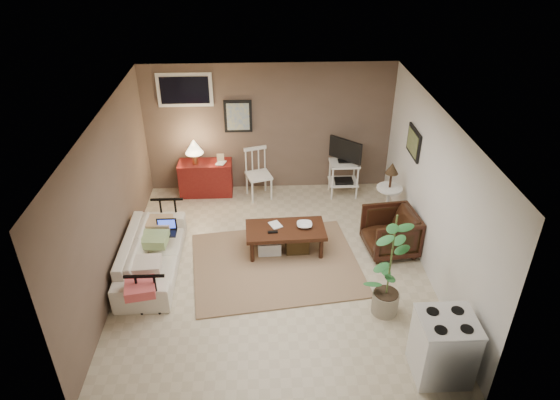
{
  "coord_description": "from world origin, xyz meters",
  "views": [
    {
      "loc": [
        -0.18,
        -5.98,
        4.71
      ],
      "look_at": [
        0.11,
        0.35,
        0.95
      ],
      "focal_mm": 32.0,
      "sensor_mm": 36.0,
      "label": 1
    }
  ],
  "objects_px": {
    "side_table": "(390,186)",
    "armchair": "(391,230)",
    "potted_plant": "(391,262)",
    "tv_stand": "(344,166)",
    "spindle_chair": "(258,175)",
    "stove": "(443,347)",
    "coffee_table": "(285,238)",
    "sofa": "(151,248)",
    "red_console": "(205,175)"
  },
  "relations": [
    {
      "from": "coffee_table",
      "to": "stove",
      "type": "distance_m",
      "value": 2.95
    },
    {
      "from": "red_console",
      "to": "potted_plant",
      "type": "distance_m",
      "value": 4.26
    },
    {
      "from": "side_table",
      "to": "armchair",
      "type": "bearing_deg",
      "value": -100.08
    },
    {
      "from": "potted_plant",
      "to": "side_table",
      "type": "bearing_deg",
      "value": 76.6
    },
    {
      "from": "potted_plant",
      "to": "sofa",
      "type": "bearing_deg",
      "value": 162.01
    },
    {
      "from": "armchair",
      "to": "stove",
      "type": "height_order",
      "value": "stove"
    },
    {
      "from": "tv_stand",
      "to": "stove",
      "type": "xyz_separation_m",
      "value": [
        0.48,
        -4.19,
        -0.18
      ]
    },
    {
      "from": "coffee_table",
      "to": "side_table",
      "type": "relative_size",
      "value": 1.09
    },
    {
      "from": "sofa",
      "to": "side_table",
      "type": "xyz_separation_m",
      "value": [
        3.76,
        1.12,
        0.32
      ]
    },
    {
      "from": "sofa",
      "to": "potted_plant",
      "type": "height_order",
      "value": "potted_plant"
    },
    {
      "from": "stove",
      "to": "red_console",
      "type": "bearing_deg",
      "value": 125.05
    },
    {
      "from": "spindle_chair",
      "to": "tv_stand",
      "type": "distance_m",
      "value": 1.58
    },
    {
      "from": "spindle_chair",
      "to": "tv_stand",
      "type": "bearing_deg",
      "value": -0.2
    },
    {
      "from": "tv_stand",
      "to": "side_table",
      "type": "relative_size",
      "value": 0.98
    },
    {
      "from": "sofa",
      "to": "armchair",
      "type": "bearing_deg",
      "value": -85.15
    },
    {
      "from": "sofa",
      "to": "spindle_chair",
      "type": "height_order",
      "value": "spindle_chair"
    },
    {
      "from": "sofa",
      "to": "red_console",
      "type": "relative_size",
      "value": 1.75
    },
    {
      "from": "spindle_chair",
      "to": "tv_stand",
      "type": "height_order",
      "value": "tv_stand"
    },
    {
      "from": "spindle_chair",
      "to": "armchair",
      "type": "distance_m",
      "value": 2.71
    },
    {
      "from": "sofa",
      "to": "potted_plant",
      "type": "bearing_deg",
      "value": -107.99
    },
    {
      "from": "red_console",
      "to": "spindle_chair",
      "type": "distance_m",
      "value": 1.01
    },
    {
      "from": "side_table",
      "to": "tv_stand",
      "type": "bearing_deg",
      "value": 121.11
    },
    {
      "from": "sofa",
      "to": "armchair",
      "type": "distance_m",
      "value": 3.63
    },
    {
      "from": "potted_plant",
      "to": "stove",
      "type": "relative_size",
      "value": 1.88
    },
    {
      "from": "spindle_chair",
      "to": "stove",
      "type": "xyz_separation_m",
      "value": [
        2.05,
        -4.19,
        -0.03
      ]
    },
    {
      "from": "coffee_table",
      "to": "spindle_chair",
      "type": "distance_m",
      "value": 1.81
    },
    {
      "from": "sofa",
      "to": "spindle_chair",
      "type": "bearing_deg",
      "value": -36.99
    },
    {
      "from": "coffee_table",
      "to": "potted_plant",
      "type": "distance_m",
      "value": 1.97
    },
    {
      "from": "red_console",
      "to": "armchair",
      "type": "distance_m",
      "value": 3.6
    },
    {
      "from": "sofa",
      "to": "armchair",
      "type": "relative_size",
      "value": 2.57
    },
    {
      "from": "coffee_table",
      "to": "potted_plant",
      "type": "relative_size",
      "value": 0.8
    },
    {
      "from": "side_table",
      "to": "potted_plant",
      "type": "relative_size",
      "value": 0.73
    },
    {
      "from": "tv_stand",
      "to": "potted_plant",
      "type": "height_order",
      "value": "potted_plant"
    },
    {
      "from": "red_console",
      "to": "sofa",
      "type": "bearing_deg",
      "value": -104.75
    },
    {
      "from": "red_console",
      "to": "stove",
      "type": "xyz_separation_m",
      "value": [
        3.05,
        -4.34,
        0.02
      ]
    },
    {
      "from": "coffee_table",
      "to": "tv_stand",
      "type": "bearing_deg",
      "value": 56.02
    },
    {
      "from": "potted_plant",
      "to": "spindle_chair",
      "type": "bearing_deg",
      "value": 117.58
    },
    {
      "from": "red_console",
      "to": "spindle_chair",
      "type": "bearing_deg",
      "value": -8.57
    },
    {
      "from": "coffee_table",
      "to": "red_console",
      "type": "xyz_separation_m",
      "value": [
        -1.39,
        1.91,
        0.13
      ]
    },
    {
      "from": "potted_plant",
      "to": "coffee_table",
      "type": "bearing_deg",
      "value": 131.88
    },
    {
      "from": "coffee_table",
      "to": "tv_stand",
      "type": "distance_m",
      "value": 2.14
    },
    {
      "from": "armchair",
      "to": "potted_plant",
      "type": "bearing_deg",
      "value": -22.14
    },
    {
      "from": "armchair",
      "to": "stove",
      "type": "distance_m",
      "value": 2.39
    },
    {
      "from": "spindle_chair",
      "to": "red_console",
      "type": "bearing_deg",
      "value": 171.43
    },
    {
      "from": "coffee_table",
      "to": "armchair",
      "type": "distance_m",
      "value": 1.64
    },
    {
      "from": "tv_stand",
      "to": "armchair",
      "type": "height_order",
      "value": "tv_stand"
    },
    {
      "from": "side_table",
      "to": "armchair",
      "type": "height_order",
      "value": "side_table"
    },
    {
      "from": "side_table",
      "to": "armchair",
      "type": "distance_m",
      "value": 0.88
    },
    {
      "from": "red_console",
      "to": "tv_stand",
      "type": "distance_m",
      "value": 2.58
    },
    {
      "from": "sofa",
      "to": "tv_stand",
      "type": "height_order",
      "value": "tv_stand"
    }
  ]
}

